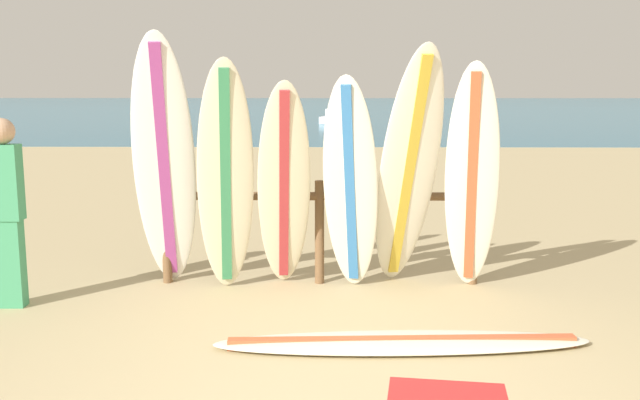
{
  "coord_description": "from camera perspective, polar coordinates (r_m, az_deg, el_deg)",
  "views": [
    {
      "loc": [
        -0.03,
        -3.89,
        1.91
      ],
      "look_at": [
        -0.14,
        3.1,
        0.77
      ],
      "focal_mm": 39.76,
      "sensor_mm": 36.0,
      "label": 1
    }
  ],
  "objects": [
    {
      "name": "ocean_water",
      "position": [
        61.92,
        0.93,
        7.51
      ],
      "size": [
        120.0,
        80.0,
        0.01
      ],
      "primitive_type": "cube",
      "color": "#196B93",
      "rests_on": "ground"
    },
    {
      "name": "surfboard_rack",
      "position": [
        6.81,
        -0.04,
        -1.32
      ],
      "size": [
        3.07,
        0.09,
        1.01
      ],
      "color": "brown",
      "rests_on": "ground"
    },
    {
      "name": "surfboard_leaning_far_left",
      "position": [
        6.6,
        -12.42,
        2.76
      ],
      "size": [
        0.65,
        0.91,
        2.38
      ],
      "color": "white",
      "rests_on": "ground"
    },
    {
      "name": "surfboard_leaning_left",
      "position": [
        6.4,
        -7.62,
        1.68
      ],
      "size": [
        0.61,
        0.73,
        2.15
      ],
      "color": "beige",
      "rests_on": "ground"
    },
    {
      "name": "surfboard_leaning_center_left",
      "position": [
        6.46,
        -2.92,
        0.98
      ],
      "size": [
        0.56,
        0.87,
        1.97
      ],
      "color": "beige",
      "rests_on": "ground"
    },
    {
      "name": "surfboard_leaning_center",
      "position": [
        6.42,
        2.47,
        1.12
      ],
      "size": [
        0.61,
        0.72,
        2.01
      ],
      "color": "silver",
      "rests_on": "ground"
    },
    {
      "name": "surfboard_leaning_center_right",
      "position": [
        6.43,
        7.1,
        2.26
      ],
      "size": [
        0.72,
        1.17,
        2.27
      ],
      "color": "white",
      "rests_on": "ground"
    },
    {
      "name": "surfboard_leaning_right",
      "position": [
        6.53,
        12.13,
        1.57
      ],
      "size": [
        0.61,
        0.8,
        2.12
      ],
      "color": "white",
      "rests_on": "ground"
    },
    {
      "name": "surfboard_lying_on_sand",
      "position": [
        5.36,
        6.65,
        -11.32
      ],
      "size": [
        2.81,
        0.63,
        0.08
      ],
      "color": "silver",
      "rests_on": "ground"
    },
    {
      "name": "beachgoer_standing",
      "position": [
        6.61,
        -23.91,
        -0.34
      ],
      "size": [
        0.27,
        0.22,
        1.64
      ],
      "color": "#3F9966",
      "rests_on": "ground"
    },
    {
      "name": "small_boat_offshore",
      "position": [
        35.84,
        1.06,
        6.63
      ],
      "size": [
        1.4,
        2.64,
        0.71
      ],
      "color": "silver",
      "rests_on": "ocean_water"
    }
  ]
}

